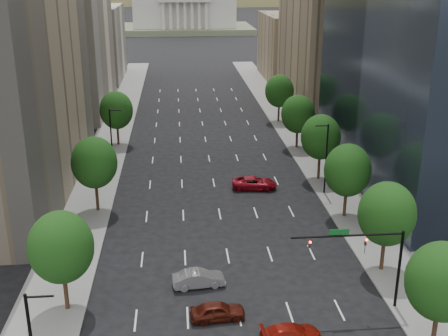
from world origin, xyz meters
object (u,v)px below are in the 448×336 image
object	(u,v)px
car_red_near	(291,333)
car_red_far	(254,183)
car_silver	(199,279)
car_maroon	(218,311)
traffic_signal	(371,253)
capitol	(184,12)

from	to	relation	value
car_red_near	car_red_far	xyz separation A→B (m)	(1.52, 31.07, 0.11)
car_silver	car_maroon	bearing A→B (deg)	-172.59
traffic_signal	car_red_near	xyz separation A→B (m)	(-7.03, -3.65, -4.50)
capitol	car_red_near	xyz separation A→B (m)	(3.50, -223.36, -7.90)
car_maroon	car_red_far	distance (m)	28.61
car_red_near	car_maroon	size ratio (longest dim) A/B	1.06
traffic_signal	car_silver	distance (m)	15.04
traffic_signal	car_maroon	bearing A→B (deg)	-178.27
car_maroon	car_silver	distance (m)	5.22
car_silver	car_red_far	distance (m)	24.13
car_red_far	car_maroon	bearing A→B (deg)	171.59
car_red_near	car_red_far	size ratio (longest dim) A/B	0.82
car_red_near	traffic_signal	bearing A→B (deg)	-67.70
traffic_signal	car_silver	world-z (taller)	traffic_signal
car_maroon	traffic_signal	bearing A→B (deg)	-93.31
car_red_far	car_red_near	bearing A→B (deg)	-177.48
traffic_signal	car_maroon	xyz separation A→B (m)	(-12.30, -0.37, -4.42)
capitol	car_red_near	size ratio (longest dim) A/B	12.88
car_red_near	car_maroon	xyz separation A→B (m)	(-5.27, 3.28, 0.07)
traffic_signal	car_red_far	xyz separation A→B (m)	(-5.50, 27.42, -4.38)
traffic_signal	car_red_near	distance (m)	9.11
car_red_far	traffic_signal	bearing A→B (deg)	-163.32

